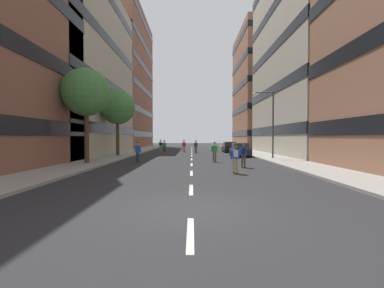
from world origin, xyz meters
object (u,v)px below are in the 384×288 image
(street_tree_mid, at_px, (87,93))
(skater_3, at_px, (215,151))
(skater_1, at_px, (196,146))
(skater_4, at_px, (184,145))
(street_tree_near, at_px, (118,107))
(skater_6, at_px, (138,151))
(parked_car_near, at_px, (230,147))
(skater_5, at_px, (161,145))
(streetlamp_right, at_px, (270,117))
(skater_7, at_px, (236,157))
(parked_car_mid, at_px, (240,150))
(skater_2, at_px, (244,153))
(skater_0, at_px, (165,146))

(street_tree_mid, height_order, skater_3, street_tree_mid)
(skater_1, xyz_separation_m, skater_4, (-1.69, 2.24, -0.03))
(street_tree_near, relative_size, skater_6, 4.15)
(parked_car_near, distance_m, skater_5, 10.13)
(streetlamp_right, distance_m, skater_1, 12.87)
(skater_3, height_order, skater_7, same)
(parked_car_mid, bearing_deg, street_tree_near, -179.41)
(parked_car_near, xyz_separation_m, streetlamp_right, (2.16, -12.41, 3.44))
(skater_2, bearing_deg, parked_car_mid, 80.95)
(skater_2, relative_size, skater_6, 1.00)
(street_tree_mid, relative_size, skater_5, 4.20)
(parked_car_mid, xyz_separation_m, skater_2, (-1.74, -10.91, 0.32))
(street_tree_near, relative_size, skater_2, 4.15)
(street_tree_near, xyz_separation_m, skater_6, (3.63, -6.78, -4.55))
(parked_car_mid, bearing_deg, skater_2, -99.05)
(skater_1, bearing_deg, streetlamp_right, -55.52)
(street_tree_near, distance_m, street_tree_mid, 8.74)
(skater_5, xyz_separation_m, skater_7, (7.25, -23.42, 0.00))
(parked_car_mid, bearing_deg, street_tree_mid, -147.22)
(street_tree_near, distance_m, streetlamp_right, 16.44)
(street_tree_near, bearing_deg, skater_1, 36.38)
(skater_0, height_order, skater_6, same)
(street_tree_mid, xyz_separation_m, skater_7, (10.95, -5.21, -4.69))
(streetlamp_right, bearing_deg, skater_6, -166.16)
(skater_4, height_order, skater_7, same)
(street_tree_near, relative_size, skater_3, 4.15)
(parked_car_near, relative_size, skater_6, 2.47)
(skater_0, height_order, skater_3, same)
(parked_car_mid, height_order, skater_6, skater_6)
(parked_car_near, xyz_separation_m, street_tree_near, (-13.79, -8.66, 4.84))
(street_tree_mid, xyz_separation_m, skater_3, (10.33, 2.14, -4.72))
(skater_6, relative_size, skater_7, 1.00)
(skater_3, relative_size, skater_6, 1.00)
(street_tree_near, height_order, skater_4, street_tree_near)
(street_tree_mid, relative_size, skater_1, 4.20)
(street_tree_mid, bearing_deg, parked_car_near, 51.61)
(parked_car_near, xyz_separation_m, street_tree_mid, (-13.79, -17.40, 5.00))
(parked_car_near, distance_m, parked_car_mid, 8.52)
(parked_car_mid, xyz_separation_m, streetlamp_right, (2.16, -3.89, 3.44))
(street_tree_mid, height_order, skater_6, street_tree_mid)
(parked_car_mid, height_order, skater_5, skater_5)
(skater_0, relative_size, skater_2, 1.00)
(parked_car_near, bearing_deg, skater_4, 178.94)
(parked_car_near, relative_size, skater_0, 2.47)
(skater_2, height_order, skater_4, same)
(parked_car_mid, bearing_deg, streetlamp_right, -61.00)
(parked_car_mid, bearing_deg, skater_7, -101.40)
(skater_1, bearing_deg, skater_4, 127.06)
(street_tree_mid, bearing_deg, skater_4, 67.70)
(parked_car_mid, relative_size, skater_4, 2.47)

